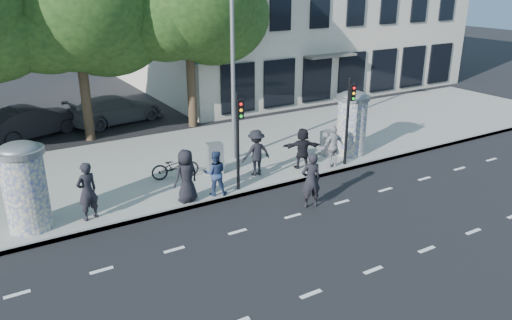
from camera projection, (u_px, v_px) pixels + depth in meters
ground at (320, 235)px, 14.60m from camera, size 120.00×120.00×0.00m
sidewalk at (208, 157)px, 20.60m from camera, size 40.00×8.00×0.15m
curb at (258, 190)px, 17.43m from camera, size 40.00×0.10×0.16m
lane_dash_near at (373, 270)px, 12.83m from camera, size 32.00×0.12×0.01m
lane_dash_far at (293, 216)px, 15.73m from camera, size 32.00×0.12×0.01m
ad_column_left at (25, 184)px, 14.20m from camera, size 1.36×1.36×2.65m
ad_column_right at (352, 121)px, 20.37m from camera, size 1.36×1.36×2.65m
traffic_pole_near at (238, 132)px, 16.59m from camera, size 0.22×0.31×3.40m
traffic_pole_far at (349, 113)px, 18.91m from camera, size 0.22×0.31×3.40m
street_lamp at (233, 42)px, 18.66m from camera, size 0.25×0.93×8.00m
tree_near_left at (74, 3)px, 21.01m from camera, size 6.80×6.80×8.97m
ped_a at (186, 176)px, 16.12m from camera, size 0.98×0.75×1.78m
ped_b at (87, 191)px, 14.91m from camera, size 0.77×0.63×1.83m
ped_c at (215, 173)px, 16.66m from camera, size 0.93×0.84×1.56m
ped_d at (256, 153)px, 18.33m from camera, size 1.16×0.71×1.74m
ped_e at (333, 147)px, 19.08m from camera, size 0.98×0.56×1.67m
ped_f at (302, 148)px, 19.03m from camera, size 1.56×1.07×1.59m
man_road at (311, 180)px, 16.06m from camera, size 0.76×0.58×1.87m
bicycle at (175, 166)px, 18.15m from camera, size 0.92×1.82×0.91m
cabinet_left at (215, 158)px, 18.54m from camera, size 0.63×0.50×1.19m
cabinet_right at (327, 143)px, 20.54m from camera, size 0.57×0.48×1.02m
car_mid at (32, 121)px, 23.25m from camera, size 3.05×4.80×1.50m
car_right at (116, 109)px, 25.56m from camera, size 2.99×5.19×1.42m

